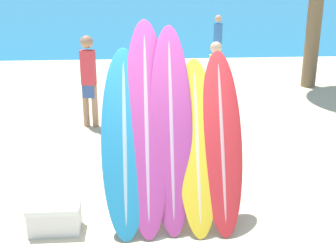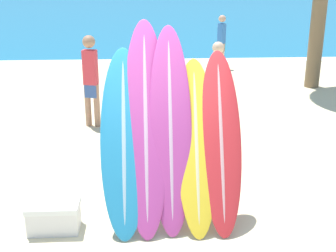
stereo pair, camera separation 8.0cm
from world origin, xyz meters
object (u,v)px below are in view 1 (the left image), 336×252
at_px(surfboard_rack, 172,183).
at_px(person_near_water, 215,80).
at_px(surfboard_slot_1, 147,126).
at_px(person_mid_beach, 218,39).
at_px(surfboard_slot_2, 171,129).
at_px(cooler_box, 55,217).
at_px(person_far_left, 89,78).
at_px(surfboard_slot_0, 125,142).
at_px(surfboard_slot_3, 197,146).
at_px(surfboard_slot_4, 222,141).

xyz_separation_m(surfboard_rack, person_near_water, (1.07, 3.45, 0.39)).
xyz_separation_m(surfboard_slot_1, person_mid_beach, (2.28, 8.36, -0.35)).
height_order(surfboard_slot_2, cooler_box, surfboard_slot_2).
relative_size(person_near_water, person_far_left, 0.93).
relative_size(surfboard_slot_0, surfboard_slot_3, 1.07).
distance_m(surfboard_slot_4, person_mid_beach, 8.57).
distance_m(surfboard_slot_0, person_mid_beach, 8.82).
bearing_deg(surfboard_slot_0, surfboard_slot_1, 17.03).
relative_size(surfboard_slot_0, person_mid_beach, 1.34).
relative_size(surfboard_slot_3, person_mid_beach, 1.25).
distance_m(surfboard_slot_1, person_near_water, 3.62).
distance_m(surfboard_rack, surfboard_slot_4, 0.78).
height_order(surfboard_slot_1, surfboard_slot_2, surfboard_slot_1).
bearing_deg(surfboard_slot_2, surfboard_slot_3, -14.00).
bearing_deg(person_far_left, surfboard_slot_1, 121.72).
height_order(surfboard_slot_2, person_near_water, surfboard_slot_2).
xyz_separation_m(surfboard_slot_4, cooler_box, (-2.00, -0.20, -0.83)).
bearing_deg(person_near_water, surfboard_rack, 80.18).
bearing_deg(cooler_box, surfboard_slot_4, 5.78).
xyz_separation_m(person_near_water, person_far_left, (-2.37, 0.08, 0.07)).
bearing_deg(surfboard_slot_3, surfboard_rack, -178.68).
height_order(surfboard_slot_0, surfboard_slot_1, surfboard_slot_1).
distance_m(surfboard_rack, surfboard_slot_3, 0.55).
height_order(person_near_water, person_far_left, person_far_left).
bearing_deg(person_near_water, person_mid_beach, -92.82).
relative_size(surfboard_rack, surfboard_slot_3, 0.77).
distance_m(surfboard_slot_3, person_far_left, 3.87).
relative_size(person_near_water, person_mid_beach, 1.05).
bearing_deg(surfboard_slot_3, surfboard_slot_1, 169.59).
distance_m(surfboard_rack, person_mid_beach, 8.72).
bearing_deg(surfboard_slot_0, person_near_water, 64.45).
bearing_deg(surfboard_slot_2, cooler_box, -169.43).
distance_m(person_near_water, person_mid_beach, 5.11).
bearing_deg(person_far_left, surfboard_slot_2, 125.92).
bearing_deg(surfboard_slot_1, surfboard_slot_3, -10.41).
bearing_deg(surfboard_slot_1, person_mid_beach, 74.74).
xyz_separation_m(surfboard_rack, surfboard_slot_3, (0.29, 0.01, 0.47)).
height_order(surfboard_slot_1, person_near_water, surfboard_slot_1).
height_order(surfboard_slot_3, person_far_left, surfboard_slot_3).
bearing_deg(surfboard_slot_4, person_near_water, 81.95).
bearing_deg(cooler_box, surfboard_slot_3, 6.22).
relative_size(surfboard_slot_0, surfboard_slot_2, 0.89).
relative_size(surfboard_slot_1, cooler_box, 3.88).
relative_size(surfboard_slot_1, surfboard_slot_3, 1.23).
bearing_deg(surfboard_slot_0, surfboard_rack, -3.71).
distance_m(surfboard_rack, surfboard_slot_2, 0.67).
distance_m(surfboard_slot_4, person_far_left, 3.98).
xyz_separation_m(surfboard_slot_3, person_far_left, (-1.59, 3.52, -0.01)).
height_order(surfboard_slot_3, person_near_water, surfboard_slot_3).
xyz_separation_m(surfboard_slot_3, surfboard_slot_4, (0.29, 0.02, 0.05)).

